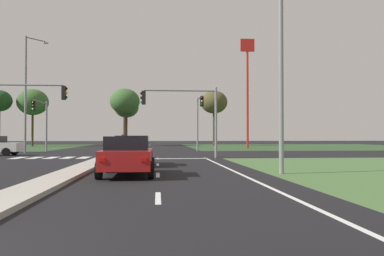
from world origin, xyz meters
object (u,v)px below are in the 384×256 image
Objects in this scene: pedestrian_at_median at (123,139)px; treeline_sixth at (214,102)px; street_lamp_near at (281,28)px; fastfood_pole_sign at (247,70)px; car_navy_second at (133,150)px; car_red_fourth at (128,156)px; traffic_signal_far_right at (199,113)px; street_lamp_second at (27,88)px; treeline_fourth at (126,108)px; treeline_fifth at (125,102)px; treeline_third at (33,102)px; traffic_signal_near_left at (22,105)px; traffic_signal_near_right at (186,108)px; traffic_signal_far_left at (42,116)px.

treeline_sixth reaches higher than pedestrian_at_median.
treeline_sixth is (4.29, 50.23, 1.17)m from street_lamp_near.
fastfood_pole_sign is at bearing -81.58° from treeline_sixth.
car_red_fourth is (0.15, -5.52, -0.02)m from car_navy_second.
pedestrian_at_median is (-7.84, 3.82, -2.63)m from traffic_signal_far_right.
treeline_sixth is at bearing 78.85° from traffic_signal_far_right.
street_lamp_second is (-16.05, -1.71, 2.11)m from traffic_signal_far_right.
treeline_fourth reaches higher than traffic_signal_far_right.
treeline_third is at bearing -176.73° from treeline_fifth.
traffic_signal_near_left is at bearing -74.38° from treeline_third.
treeline_fifth is (-4.07, 49.39, 6.33)m from car_red_fourth.
traffic_signal_far_right is at bearing -46.49° from treeline_third.
treeline_third is (-21.37, 36.31, 3.32)m from traffic_signal_near_right.
traffic_signal_far_right is at bearing 79.71° from traffic_signal_near_right.
fastfood_pole_sign is at bearing 113.60° from pedestrian_at_median.
street_lamp_second is 1.21× the size of treeline_third.
car_red_fourth is at bearing -179.55° from street_lamp_near.
treeline_fifth is at bearing 110.12° from traffic_signal_far_right.
treeline_fourth is (-1.45, 24.18, 5.13)m from pedestrian_at_median.
fastfood_pole_sign is at bearing 26.82° from traffic_signal_far_left.
traffic_signal_far_right is 23.92m from street_lamp_near.
treeline_third is 0.97× the size of treeline_fifth.
traffic_signal_near_right is at bearing -79.71° from treeline_fourth.
traffic_signal_near_left is (1.88, -11.45, 0.19)m from traffic_signal_far_left.
fastfood_pole_sign is (6.52, 35.12, 4.10)m from street_lamp_near.
treeline_sixth is at bearing 3.39° from treeline_third.
treeline_fifth is at bearing -176.50° from treeline_sixth.
car_red_fourth is 2.48× the size of pedestrian_at_median.
street_lamp_second is 27.18m from fastfood_pole_sign.
car_navy_second is 5.52m from car_red_fourth.
traffic_signal_near_right is 3.09× the size of pedestrian_at_median.
car_navy_second is 0.30× the size of fastfood_pole_sign.
traffic_signal_far_right is 27.39m from treeline_fifth.
treeline_third is at bearing 156.55° from fastfood_pole_sign.
street_lamp_second reaches higher than treeline_third.
traffic_signal_near_left is 0.37× the size of fastfood_pole_sign.
treeline_third is (-23.48, 24.73, 3.01)m from traffic_signal_far_right.
traffic_signal_far_left is 0.55× the size of treeline_fifth.
treeline_sixth is (20.41, 26.56, 3.67)m from traffic_signal_far_left.
traffic_signal_far_left is 26.22m from fastfood_pole_sign.
street_lamp_near is 29.37m from pedestrian_at_median.
treeline_fourth is (4.03, 39.58, 2.65)m from traffic_signal_near_left.
treeline_fourth is 2.59m from treeline_fifth.
treeline_fourth is (-3.86, 46.34, 5.53)m from car_navy_second.
pedestrian_at_median is at bearing -86.58° from treeline_fourth.
treeline_sixth reaches higher than treeline_fourth.
car_red_fourth is 0.40× the size of street_lamp_near.
traffic_signal_near_left is at bearing -80.69° from traffic_signal_far_left.
street_lamp_near is (6.21, 0.05, 5.20)m from car_red_fourth.
car_red_fourth is 0.47× the size of treeline_fifth.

